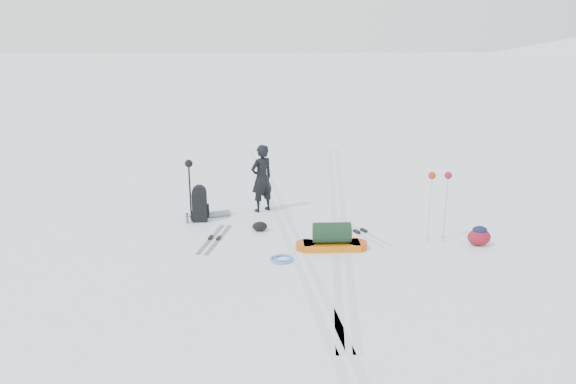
# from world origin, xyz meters

# --- Properties ---
(ground) EXTENTS (200.00, 200.00, 0.00)m
(ground) POSITION_xyz_m (0.00, 0.00, 0.00)
(ground) COLOR white
(ground) RESTS_ON ground
(ski_tracks) EXTENTS (3.38, 17.97, 0.01)m
(ski_tracks) POSITION_xyz_m (0.61, 0.88, 0.00)
(ski_tracks) COLOR silver
(ski_tracks) RESTS_ON ground
(skier) EXTENTS (0.73, 0.67, 1.68)m
(skier) POSITION_xyz_m (-0.56, 1.65, 0.84)
(skier) COLOR black
(skier) RESTS_ON ground
(pulk_sled) EXTENTS (1.50, 0.52, 0.57)m
(pulk_sled) POSITION_xyz_m (0.78, -0.99, 0.22)
(pulk_sled) COLOR orange
(pulk_sled) RESTS_ON ground
(expedition_rucksack) EXTENTS (0.89, 0.57, 0.87)m
(expedition_rucksack) POSITION_xyz_m (-1.98, 1.01, 0.40)
(expedition_rucksack) COLOR black
(expedition_rucksack) RESTS_ON ground
(ski_poles_black) EXTENTS (0.18, 0.21, 1.49)m
(ski_poles_black) POSITION_xyz_m (-2.25, 0.99, 1.22)
(ski_poles_black) COLOR black
(ski_poles_black) RESTS_ON ground
(ski_poles_silver) EXTENTS (0.49, 0.17, 1.54)m
(ski_poles_silver) POSITION_xyz_m (3.04, -0.78, 1.29)
(ski_poles_silver) COLOR silver
(ski_poles_silver) RESTS_ON ground
(touring_skis_grey) EXTENTS (0.70, 1.79, 0.07)m
(touring_skis_grey) POSITION_xyz_m (-1.64, -0.26, 0.01)
(touring_skis_grey) COLOR gray
(touring_skis_grey) RESTS_ON ground
(touring_skis_white) EXTENTS (1.04, 1.87, 0.07)m
(touring_skis_white) POSITION_xyz_m (1.56, -0.10, 0.02)
(touring_skis_white) COLOR silver
(touring_skis_white) RESTS_ON ground
(rope_coil) EXTENTS (0.57, 0.57, 0.06)m
(rope_coil) POSITION_xyz_m (-0.27, -1.50, 0.03)
(rope_coil) COLOR #5589CE
(rope_coil) RESTS_ON ground
(small_daypack) EXTENTS (0.60, 0.54, 0.42)m
(small_daypack) POSITION_xyz_m (3.89, -1.02, 0.20)
(small_daypack) COLOR maroon
(small_daypack) RESTS_ON ground
(thermos_pair) EXTENTS (0.18, 0.23, 0.25)m
(thermos_pair) POSITION_xyz_m (-2.28, 0.92, 0.12)
(thermos_pair) COLOR slate
(thermos_pair) RESTS_ON ground
(stuff_sack) EXTENTS (0.41, 0.37, 0.21)m
(stuff_sack) POSITION_xyz_m (-0.66, 0.20, 0.11)
(stuff_sack) COLOR black
(stuff_sack) RESTS_ON ground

